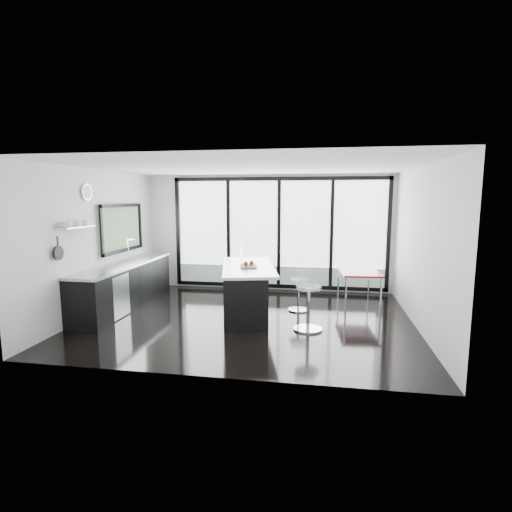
% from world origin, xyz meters
% --- Properties ---
extents(floor, '(6.00, 5.00, 0.00)m').
position_xyz_m(floor, '(0.00, 0.00, 0.00)').
color(floor, black).
rests_on(floor, ground).
extents(ceiling, '(6.00, 5.00, 0.00)m').
position_xyz_m(ceiling, '(0.00, 0.00, 2.80)').
color(ceiling, white).
rests_on(ceiling, wall_back).
extents(wall_back, '(6.00, 0.09, 2.80)m').
position_xyz_m(wall_back, '(0.27, 2.47, 1.27)').
color(wall_back, silver).
rests_on(wall_back, ground).
extents(wall_front, '(6.00, 0.00, 2.80)m').
position_xyz_m(wall_front, '(0.00, -2.50, 1.40)').
color(wall_front, silver).
rests_on(wall_front, ground).
extents(wall_left, '(0.26, 5.00, 2.80)m').
position_xyz_m(wall_left, '(-2.97, 0.27, 1.56)').
color(wall_left, silver).
rests_on(wall_left, ground).
extents(wall_right, '(0.00, 5.00, 2.80)m').
position_xyz_m(wall_right, '(3.00, 0.00, 1.40)').
color(wall_right, silver).
rests_on(wall_right, ground).
extents(counter_cabinets, '(0.69, 3.24, 1.36)m').
position_xyz_m(counter_cabinets, '(-2.67, 0.40, 0.46)').
color(counter_cabinets, black).
rests_on(counter_cabinets, floor).
extents(island, '(1.47, 2.46, 1.22)m').
position_xyz_m(island, '(-0.15, 0.40, 0.48)').
color(island, black).
rests_on(island, floor).
extents(bar_stool_near, '(0.61, 0.61, 0.78)m').
position_xyz_m(bar_stool_near, '(1.13, -0.46, 0.39)').
color(bar_stool_near, silver).
rests_on(bar_stool_near, floor).
extents(bar_stool_far, '(0.45, 0.45, 0.66)m').
position_xyz_m(bar_stool_far, '(0.90, 0.72, 0.33)').
color(bar_stool_far, silver).
rests_on(bar_stool_far, floor).
extents(red_table, '(0.89, 1.43, 0.73)m').
position_xyz_m(red_table, '(2.12, 1.47, 0.37)').
color(red_table, maroon).
rests_on(red_table, floor).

